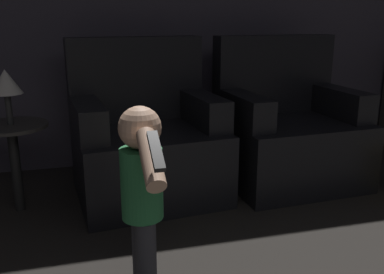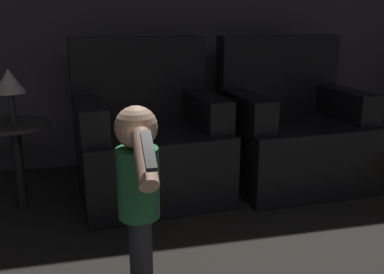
{
  "view_description": "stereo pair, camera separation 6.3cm",
  "coord_description": "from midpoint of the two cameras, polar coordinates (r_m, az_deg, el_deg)",
  "views": [
    {
      "loc": [
        -0.67,
        1.14,
        1.14
      ],
      "look_at": [
        -0.1,
        3.27,
        0.52
      ],
      "focal_mm": 40.0,
      "sensor_mm": 36.0,
      "label": 1
    },
    {
      "loc": [
        -0.6,
        1.12,
        1.14
      ],
      "look_at": [
        -0.1,
        3.27,
        0.52
      ],
      "focal_mm": 40.0,
      "sensor_mm": 36.0,
      "label": 2
    }
  ],
  "objects": [
    {
      "name": "lamp",
      "position": [
        2.68,
        -22.57,
        6.76
      ],
      "size": [
        0.18,
        0.18,
        0.32
      ],
      "color": "#262626",
      "rests_on": "side_table"
    },
    {
      "name": "armchair_right",
      "position": [
        3.11,
        13.61,
        0.52
      ],
      "size": [
        0.95,
        0.82,
        1.02
      ],
      "rotation": [
        0.0,
        0.0,
        0.05
      ],
      "color": "black",
      "rests_on": "ground_plane"
    },
    {
      "name": "person_toddler",
      "position": [
        1.8,
        -6.16,
        -6.2
      ],
      "size": [
        0.18,
        0.56,
        0.8
      ],
      "rotation": [
        0.0,
        0.0,
        1.62
      ],
      "color": "#28282D",
      "rests_on": "ground_plane"
    },
    {
      "name": "armchair_left",
      "position": [
        2.81,
        -5.14,
        -0.7
      ],
      "size": [
        0.97,
        0.85,
        1.02
      ],
      "rotation": [
        0.0,
        0.0,
        0.1
      ],
      "color": "black",
      "rests_on": "ground_plane"
    },
    {
      "name": "side_table",
      "position": [
        2.74,
        -21.82,
        -0.38
      ],
      "size": [
        0.42,
        0.42,
        0.54
      ],
      "color": "black",
      "rests_on": "ground_plane"
    }
  ]
}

